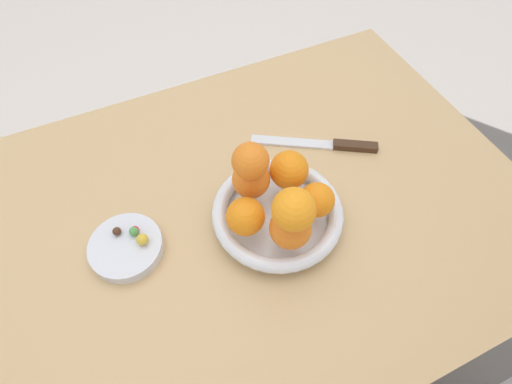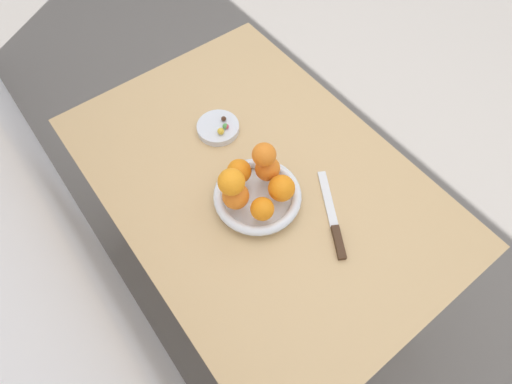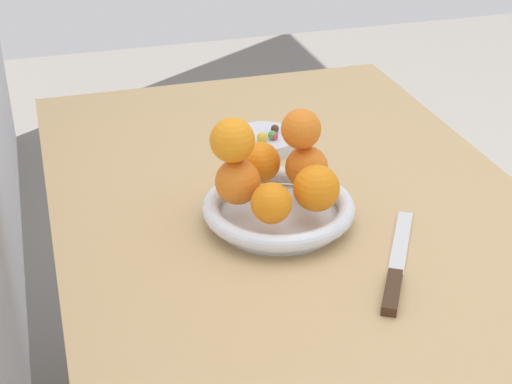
% 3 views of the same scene
% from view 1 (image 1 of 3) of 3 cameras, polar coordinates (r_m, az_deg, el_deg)
% --- Properties ---
extents(ground_plane, '(6.00, 6.00, 0.00)m').
position_cam_1_polar(ground_plane, '(1.42, -1.43, -18.83)').
color(ground_plane, slate).
extents(dining_table, '(1.10, 0.76, 0.74)m').
position_cam_1_polar(dining_table, '(0.81, -2.39, -6.23)').
color(dining_table, tan).
rests_on(dining_table, ground_plane).
extents(fruit_bowl, '(0.23, 0.23, 0.04)m').
position_cam_1_polar(fruit_bowl, '(0.71, 3.07, -3.09)').
color(fruit_bowl, silver).
rests_on(fruit_bowl, dining_table).
extents(candy_dish, '(0.13, 0.13, 0.02)m').
position_cam_1_polar(candy_dish, '(0.72, -18.05, -7.52)').
color(candy_dish, silver).
rests_on(candy_dish, dining_table).
extents(orange_0, '(0.07, 0.07, 0.07)m').
position_cam_1_polar(orange_0, '(0.69, -0.72, 1.79)').
color(orange_0, orange).
rests_on(orange_0, fruit_bowl).
extents(orange_1, '(0.06, 0.06, 0.06)m').
position_cam_1_polar(orange_1, '(0.65, -1.52, -3.51)').
color(orange_1, orange).
rests_on(orange_1, fruit_bowl).
extents(orange_2, '(0.07, 0.07, 0.07)m').
position_cam_1_polar(orange_2, '(0.64, 4.93, -5.17)').
color(orange_2, orange).
rests_on(orange_2, fruit_bowl).
extents(orange_3, '(0.06, 0.06, 0.06)m').
position_cam_1_polar(orange_3, '(0.68, 8.73, -1.12)').
color(orange_3, orange).
rests_on(orange_3, fruit_bowl).
extents(orange_4, '(0.07, 0.07, 0.07)m').
position_cam_1_polar(orange_4, '(0.70, 4.81, 3.06)').
color(orange_4, orange).
rests_on(orange_4, fruit_bowl).
extents(orange_5, '(0.06, 0.06, 0.06)m').
position_cam_1_polar(orange_5, '(0.63, -0.85, 4.57)').
color(orange_5, orange).
rests_on(orange_5, orange_0).
extents(orange_6, '(0.07, 0.07, 0.07)m').
position_cam_1_polar(orange_6, '(0.57, 5.43, -2.50)').
color(orange_6, orange).
rests_on(orange_6, orange_2).
extents(candy_ball_0, '(0.01, 0.01, 0.01)m').
position_cam_1_polar(candy_ball_0, '(0.71, -16.90, -5.22)').
color(candy_ball_0, '#C6384C').
rests_on(candy_ball_0, candy_dish).
extents(candy_ball_1, '(0.02, 0.02, 0.02)m').
position_cam_1_polar(candy_ball_1, '(0.71, -17.05, -5.40)').
color(candy_ball_1, '#4C9947').
rests_on(candy_ball_1, candy_dish).
extents(candy_ball_2, '(0.02, 0.02, 0.02)m').
position_cam_1_polar(candy_ball_2, '(0.70, -16.00, -6.35)').
color(candy_ball_2, gold).
rests_on(candy_ball_2, candy_dish).
extents(candy_ball_3, '(0.01, 0.01, 0.01)m').
position_cam_1_polar(candy_ball_3, '(0.72, -19.26, -5.33)').
color(candy_ball_3, '#472819').
rests_on(candy_ball_3, candy_dish).
extents(knife, '(0.23, 0.15, 0.01)m').
position_cam_1_polar(knife, '(0.84, 9.85, 6.73)').
color(knife, '#3F2819').
rests_on(knife, dining_table).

